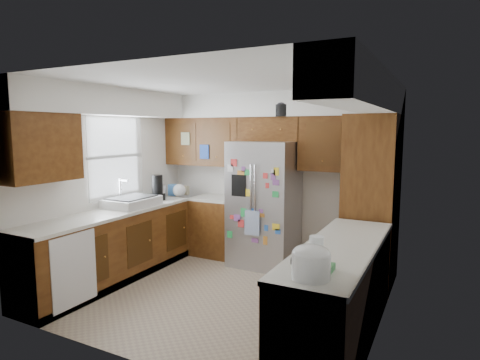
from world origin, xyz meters
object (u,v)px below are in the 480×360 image
Objects in this scene: fridge at (264,204)px; paper_towel at (316,252)px; rice_cooker at (311,261)px; pantry at (371,201)px.

fridge reaches higher than paper_towel.
rice_cooker is (1.50, -2.58, 0.15)m from fridge.
fridge is 6.29× the size of rice_cooker.
paper_towel is (1.47, -2.34, 0.14)m from fridge.
paper_towel is (-0.03, 0.24, -0.01)m from rice_cooker.
rice_cooker and paper_towel have the same top height.
fridge is at bearing 122.06° from paper_towel.
pantry is 8.87× the size of paper_towel.
fridge is 2.76m from paper_towel.
rice_cooker is at bearing -82.08° from paper_towel.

